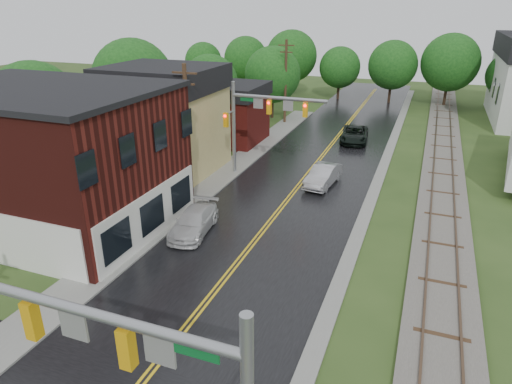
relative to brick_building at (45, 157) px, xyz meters
The scene contains 18 objects.
main_road 19.95m from the brick_building, 50.23° to the left, with size 10.00×90.00×0.02m, color black.
curb_right 27.15m from the brick_building, 48.20° to the left, with size 0.80×70.00×0.12m, color gray.
sidewalk_left 12.52m from the brick_building, 57.86° to the left, with size 2.40×50.00×0.12m, color gray.
brick_building is the anchor object (origin of this frame).
yellow_house 11.14m from the brick_building, 82.32° to the left, with size 8.00×7.00×6.40m, color tan.
darkred_building 20.25m from the brick_building, 82.92° to the left, with size 7.00×6.00×4.40m, color #3F0F0C.
railroad 30.36m from the brick_building, 41.66° to the left, with size 3.20×80.00×0.30m.
traffic_signal_near 20.60m from the brick_building, 39.17° to the right, with size 7.34×0.30×7.20m.
traffic_signal_far 15.03m from the brick_building, 53.08° to the left, with size 7.34×0.43×7.20m.
utility_pole_b 9.03m from the brick_building, 50.93° to the left, with size 1.80×0.28×9.00m.
utility_pole_c 29.56m from the brick_building, 78.91° to the left, with size 1.80×0.28×9.00m.
tree_left_a 10.14m from the brick_building, 136.87° to the left, with size 6.80×6.80×8.67m.
tree_left_b 17.80m from the brick_building, 107.61° to the left, with size 7.60×7.60×9.69m.
tree_left_c 24.94m from the brick_building, 93.14° to the left, with size 6.00×6.00×7.65m.
tree_left_e 31.12m from the brick_building, 83.29° to the left, with size 6.40×6.40×8.16m.
suv_dark 28.28m from the brick_building, 59.29° to the left, with size 2.47×5.35×1.49m, color black.
sedan_silver 18.72m from the brick_building, 39.98° to the left, with size 1.58×4.54×1.49m, color #A8A7AC.
pickup_white 9.57m from the brick_building, 10.93° to the left, with size 1.91×4.71×1.37m, color silver.
Camera 1 is at (8.26, -4.46, 12.59)m, focal length 32.00 mm.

